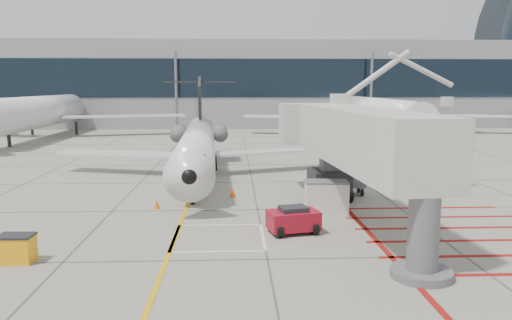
{
  "coord_description": "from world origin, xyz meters",
  "views": [
    {
      "loc": [
        -1.3,
        -22.93,
        6.82
      ],
      "look_at": [
        0.0,
        6.0,
        2.5
      ],
      "focal_mm": 35.0,
      "sensor_mm": 36.0,
      "label": 1
    }
  ],
  "objects_px": {
    "pushback_tug": "(293,219)",
    "spill_bin": "(16,249)",
    "regional_jet": "(195,130)",
    "jet_bridge": "(364,149)"
  },
  "relations": [
    {
      "from": "regional_jet",
      "to": "pushback_tug",
      "type": "distance_m",
      "value": 14.07
    },
    {
      "from": "regional_jet",
      "to": "spill_bin",
      "type": "xyz_separation_m",
      "value": [
        -5.78,
        -16.05,
        -3.19
      ]
    },
    {
      "from": "jet_bridge",
      "to": "spill_bin",
      "type": "height_order",
      "value": "jet_bridge"
    },
    {
      "from": "jet_bridge",
      "to": "spill_bin",
      "type": "distance_m",
      "value": 15.63
    },
    {
      "from": "regional_jet",
      "to": "spill_bin",
      "type": "distance_m",
      "value": 17.36
    },
    {
      "from": "spill_bin",
      "to": "jet_bridge",
      "type": "bearing_deg",
      "value": 18.82
    },
    {
      "from": "pushback_tug",
      "to": "regional_jet",
      "type": "bearing_deg",
      "value": 100.45
    },
    {
      "from": "pushback_tug",
      "to": "jet_bridge",
      "type": "bearing_deg",
      "value": 1.09
    },
    {
      "from": "pushback_tug",
      "to": "spill_bin",
      "type": "relative_size",
      "value": 1.78
    },
    {
      "from": "pushback_tug",
      "to": "spill_bin",
      "type": "height_order",
      "value": "pushback_tug"
    }
  ]
}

